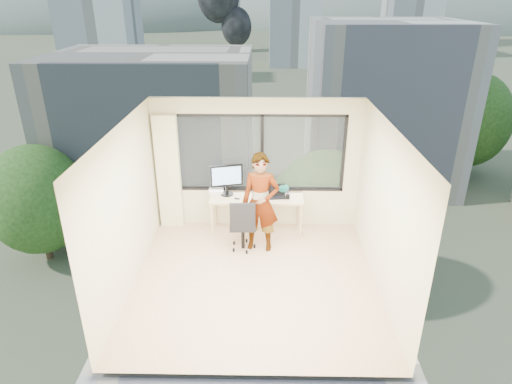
{
  "coord_description": "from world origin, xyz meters",
  "views": [
    {
      "loc": [
        0.13,
        -6.05,
        4.35
      ],
      "look_at": [
        0.0,
        1.0,
        1.15
      ],
      "focal_mm": 30.92,
      "sensor_mm": 36.0,
      "label": 1
    }
  ],
  "objects_px": {
    "game_console": "(216,191)",
    "handbag": "(282,189)",
    "monitor": "(227,180)",
    "person": "(261,203)",
    "chair": "(243,223)",
    "laptop": "(277,192)",
    "desk": "(257,214)"
  },
  "relations": [
    {
      "from": "monitor",
      "to": "game_console",
      "type": "xyz_separation_m",
      "value": [
        -0.22,
        0.09,
        -0.28
      ]
    },
    {
      "from": "desk",
      "to": "chair",
      "type": "bearing_deg",
      "value": -110.19
    },
    {
      "from": "chair",
      "to": "monitor",
      "type": "xyz_separation_m",
      "value": [
        -0.34,
        0.75,
        0.54
      ]
    },
    {
      "from": "chair",
      "to": "laptop",
      "type": "relative_size",
      "value": 3.07
    },
    {
      "from": "chair",
      "to": "handbag",
      "type": "xyz_separation_m",
      "value": [
        0.73,
        0.81,
        0.33
      ]
    },
    {
      "from": "game_console",
      "to": "chair",
      "type": "bearing_deg",
      "value": -59.17
    },
    {
      "from": "desk",
      "to": "game_console",
      "type": "bearing_deg",
      "value": 167.59
    },
    {
      "from": "chair",
      "to": "game_console",
      "type": "height_order",
      "value": "chair"
    },
    {
      "from": "chair",
      "to": "monitor",
      "type": "height_order",
      "value": "monitor"
    },
    {
      "from": "game_console",
      "to": "handbag",
      "type": "xyz_separation_m",
      "value": [
        1.29,
        -0.02,
        0.07
      ]
    },
    {
      "from": "chair",
      "to": "laptop",
      "type": "bearing_deg",
      "value": 42.78
    },
    {
      "from": "monitor",
      "to": "handbag",
      "type": "height_order",
      "value": "monitor"
    },
    {
      "from": "person",
      "to": "handbag",
      "type": "relative_size",
      "value": 6.71
    },
    {
      "from": "desk",
      "to": "monitor",
      "type": "relative_size",
      "value": 2.88
    },
    {
      "from": "person",
      "to": "handbag",
      "type": "height_order",
      "value": "person"
    },
    {
      "from": "person",
      "to": "handbag",
      "type": "bearing_deg",
      "value": 69.68
    },
    {
      "from": "desk",
      "to": "monitor",
      "type": "height_order",
      "value": "monitor"
    },
    {
      "from": "person",
      "to": "monitor",
      "type": "xyz_separation_m",
      "value": [
        -0.66,
        0.72,
        0.14
      ]
    },
    {
      "from": "handbag",
      "to": "laptop",
      "type": "bearing_deg",
      "value": -112.77
    },
    {
      "from": "chair",
      "to": "game_console",
      "type": "relative_size",
      "value": 3.71
    },
    {
      "from": "chair",
      "to": "person",
      "type": "distance_m",
      "value": 0.51
    },
    {
      "from": "monitor",
      "to": "game_console",
      "type": "height_order",
      "value": "monitor"
    },
    {
      "from": "person",
      "to": "monitor",
      "type": "distance_m",
      "value": 0.99
    },
    {
      "from": "person",
      "to": "handbag",
      "type": "xyz_separation_m",
      "value": [
        0.41,
        0.78,
        -0.07
      ]
    },
    {
      "from": "desk",
      "to": "game_console",
      "type": "height_order",
      "value": "game_console"
    },
    {
      "from": "chair",
      "to": "game_console",
      "type": "distance_m",
      "value": 1.04
    },
    {
      "from": "chair",
      "to": "laptop",
      "type": "xyz_separation_m",
      "value": [
        0.64,
        0.64,
        0.33
      ]
    },
    {
      "from": "laptop",
      "to": "handbag",
      "type": "relative_size",
      "value": 1.24
    },
    {
      "from": "desk",
      "to": "laptop",
      "type": "xyz_separation_m",
      "value": [
        0.4,
        -0.01,
        0.48
      ]
    },
    {
      "from": "laptop",
      "to": "game_console",
      "type": "bearing_deg",
      "value": 165.61
    },
    {
      "from": "monitor",
      "to": "handbag",
      "type": "xyz_separation_m",
      "value": [
        1.07,
        0.06,
        -0.21
      ]
    },
    {
      "from": "desk",
      "to": "person",
      "type": "xyz_separation_m",
      "value": [
        0.08,
        -0.63,
        0.55
      ]
    }
  ]
}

